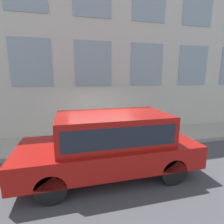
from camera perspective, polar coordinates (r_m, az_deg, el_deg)
name	(u,v)px	position (r m, az deg, el deg)	size (l,w,h in m)	color
ground_plane	(104,153)	(6.89, -2.70, -13.23)	(80.00, 80.00, 0.00)	#47474C
sidewalk	(99,141)	(7.89, -4.36, -9.33)	(2.27, 60.00, 0.17)	#A8A093
building_facade	(92,18)	(9.07, -6.50, 28.26)	(0.33, 40.00, 11.05)	beige
fire_hydrant	(105,134)	(7.22, -2.46, -7.11)	(0.33, 0.44, 0.79)	gray
person	(119,122)	(7.45, 2.37, -3.42)	(0.32, 0.21, 1.32)	#232328
parked_truck_red_near	(111,140)	(5.15, -0.40, -9.20)	(2.05, 5.03, 1.84)	black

